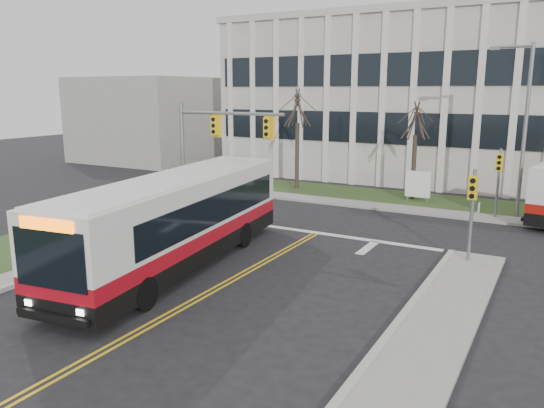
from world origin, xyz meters
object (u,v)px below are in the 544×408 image
at_px(streetlight, 522,122).
at_px(newspaper_box_red, 53,238).
at_px(bus_main, 177,223).
at_px(directory_sign, 418,185).

distance_m(streetlight, newspaper_box_red, 23.84).
bearing_deg(streetlight, bus_main, -125.38).
relative_size(directory_sign, newspaper_box_red, 2.11).
relative_size(streetlight, directory_sign, 4.60).
height_order(streetlight, bus_main, streetlight).
bearing_deg(newspaper_box_red, bus_main, 25.76).
xyz_separation_m(streetlight, newspaper_box_red, (-17.00, -16.03, -4.72)).
bearing_deg(directory_sign, newspaper_box_red, -123.51).
height_order(directory_sign, bus_main, bus_main).
xyz_separation_m(streetlight, bus_main, (-10.76, -15.15, -3.44)).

